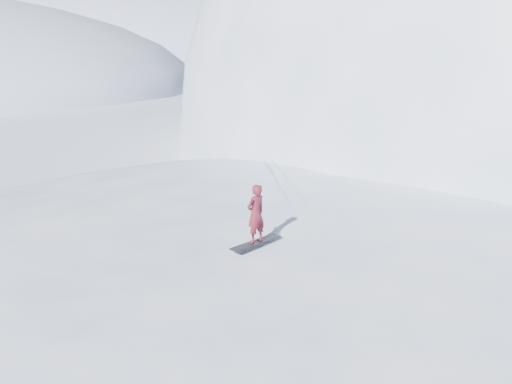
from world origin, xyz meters
TOP-DOWN VIEW (x-y plane):
  - ground at (0.00, 0.00)m, footprint 400.00×400.00m
  - near_ridge at (1.00, 3.00)m, footprint 36.00×28.00m
  - peak_shoulder at (10.00, 20.00)m, footprint 28.00×24.00m
  - far_ridge_c at (-40.00, 110.00)m, footprint 140.00×90.00m
  - wind_bumps at (-0.56, 2.12)m, footprint 16.00×14.40m
  - snowboard at (-2.26, -0.91)m, footprint 1.36×1.36m
  - snowboarder at (-2.26, -0.91)m, footprint 0.67×0.67m
  - board_tracks at (-1.38, 5.59)m, footprint 1.43×5.96m

SIDE VIEW (x-z plane):
  - ground at x=0.00m, z-range 0.00..0.00m
  - near_ridge at x=1.00m, z-range -2.40..2.40m
  - peak_shoulder at x=10.00m, z-range -9.00..9.00m
  - far_ridge_c at x=-40.00m, z-range -18.00..18.00m
  - wind_bumps at x=-0.56m, z-range -0.50..0.50m
  - snowboard at x=-2.26m, z-range 2.40..2.43m
  - board_tracks at x=-1.38m, z-range 2.40..2.44m
  - snowboarder at x=-2.26m, z-range 2.43..3.99m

